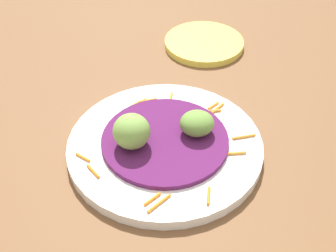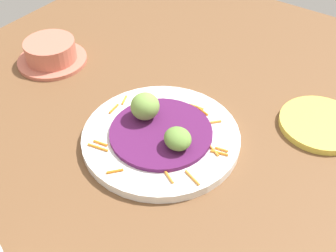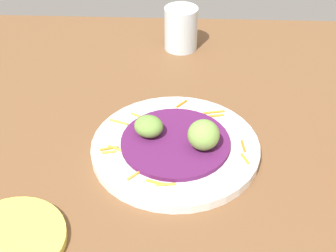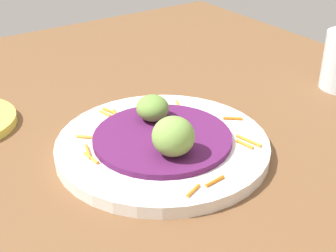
% 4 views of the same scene
% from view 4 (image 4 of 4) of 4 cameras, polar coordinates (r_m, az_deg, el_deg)
% --- Properties ---
extents(table_surface, '(1.10, 1.10, 0.02)m').
position_cam_4_polar(table_surface, '(0.61, -5.47, -4.81)').
color(table_surface, brown).
rests_on(table_surface, ground).
extents(main_plate, '(0.27, 0.27, 0.02)m').
position_cam_4_polar(main_plate, '(0.61, -0.66, -2.35)').
color(main_plate, white).
rests_on(main_plate, table_surface).
extents(cabbage_bed, '(0.17, 0.17, 0.01)m').
position_cam_4_polar(cabbage_bed, '(0.61, -0.67, -1.41)').
color(cabbage_bed, '#51194C').
rests_on(cabbage_bed, main_plate).
extents(carrot_garnish, '(0.22, 0.23, 0.00)m').
position_cam_4_polar(carrot_garnish, '(0.62, -1.17, -0.74)').
color(carrot_garnish, orange).
rests_on(carrot_garnish, main_plate).
extents(guac_scoop_left, '(0.06, 0.06, 0.03)m').
position_cam_4_polar(guac_scoop_left, '(0.63, -1.83, 2.14)').
color(guac_scoop_left, olive).
rests_on(guac_scoop_left, cabbage_bed).
extents(guac_scoop_center, '(0.06, 0.06, 0.05)m').
position_cam_4_polar(guac_scoop_center, '(0.56, 0.63, -1.23)').
color(guac_scoop_center, '#759E47').
rests_on(guac_scoop_center, cabbage_bed).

